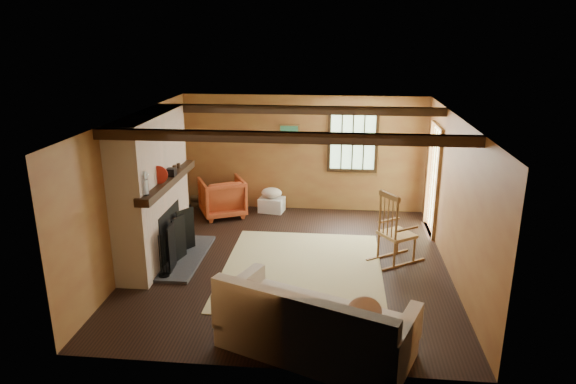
# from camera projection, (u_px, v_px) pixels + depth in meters

# --- Properties ---
(ground) EXTENTS (5.50, 5.50, 0.00)m
(ground) POSITION_uv_depth(u_px,v_px,m) (291.00, 263.00, 8.38)
(ground) COLOR black
(ground) RESTS_ON ground
(room_envelope) EXTENTS (5.02, 5.52, 2.44)m
(room_envelope) POSITION_uv_depth(u_px,v_px,m) (307.00, 163.00, 8.11)
(room_envelope) COLOR olive
(room_envelope) RESTS_ON ground
(fireplace) EXTENTS (1.02, 2.30, 2.40)m
(fireplace) POSITION_uv_depth(u_px,v_px,m) (154.00, 195.00, 8.26)
(fireplace) COLOR #AD5E43
(fireplace) RESTS_ON ground
(rug) EXTENTS (2.50, 3.00, 0.01)m
(rug) POSITION_uv_depth(u_px,v_px,m) (302.00, 269.00, 8.17)
(rug) COLOR tan
(rug) RESTS_ON ground
(rocking_chair) EXTENTS (0.98, 0.86, 1.21)m
(rocking_chair) POSITION_uv_depth(u_px,v_px,m) (395.00, 232.00, 8.31)
(rocking_chair) COLOR tan
(rocking_chair) RESTS_ON ground
(sofa) EXTENTS (2.46, 1.77, 0.91)m
(sofa) POSITION_uv_depth(u_px,v_px,m) (314.00, 329.00, 5.95)
(sofa) COLOR beige
(sofa) RESTS_ON ground
(firewood_pile) EXTENTS (0.73, 0.13, 0.27)m
(firewood_pile) POSITION_uv_depth(u_px,v_px,m) (208.00, 202.00, 10.98)
(firewood_pile) COLOR #513D22
(firewood_pile) RESTS_ON ground
(laundry_basket) EXTENTS (0.56, 0.46, 0.30)m
(laundry_basket) POSITION_uv_depth(u_px,v_px,m) (272.00, 205.00, 10.75)
(laundry_basket) COLOR white
(laundry_basket) RESTS_ON ground
(basket_pillow) EXTENTS (0.47, 0.40, 0.22)m
(basket_pillow) POSITION_uv_depth(u_px,v_px,m) (272.00, 193.00, 10.67)
(basket_pillow) COLOR beige
(basket_pillow) RESTS_ON laundry_basket
(armchair) EXTENTS (1.13, 1.14, 0.79)m
(armchair) POSITION_uv_depth(u_px,v_px,m) (222.00, 197.00, 10.44)
(armchair) COLOR #BF6026
(armchair) RESTS_ON ground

